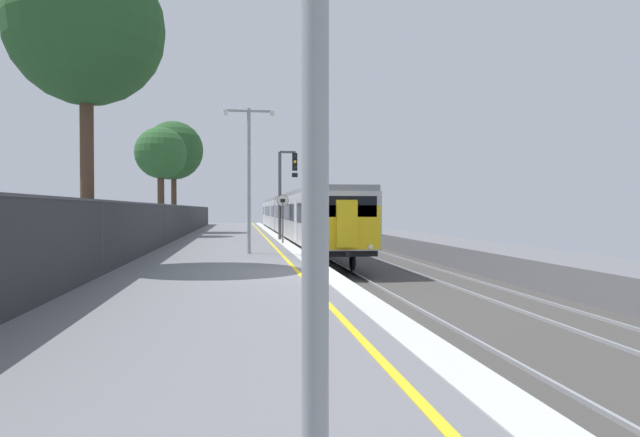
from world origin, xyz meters
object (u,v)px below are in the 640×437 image
background_tree_left (162,155)px  background_tree_right (172,153)px  commuter_train_at_platform (293,215)px  platform_lamp_mid (249,168)px  speed_limit_sign (283,212)px  background_tree_centre (89,32)px  signal_gantry (285,184)px

background_tree_left → background_tree_right: 5.81m
commuter_train_at_platform → platform_lamp_mid: size_ratio=7.48×
commuter_train_at_platform → background_tree_right: (-8.95, 0.99, 4.64)m
commuter_train_at_platform → background_tree_right: 10.13m
commuter_train_at_platform → speed_limit_sign: bearing=-97.8°
speed_limit_sign → background_tree_centre: (-6.59, -10.61, 5.43)m
platform_lamp_mid → background_tree_left: size_ratio=0.80×
speed_limit_sign → background_tree_left: (-7.04, 8.62, 3.62)m
background_tree_centre → background_tree_left: bearing=91.3°
signal_gantry → background_tree_right: background_tree_right is taller
speed_limit_sign → background_tree_left: background_tree_left is taller
signal_gantry → background_tree_right: (-7.48, 10.99, 2.77)m
commuter_train_at_platform → background_tree_centre: 26.08m
background_tree_centre → background_tree_right: size_ratio=1.14×
commuter_train_at_platform → platform_lamp_mid: (-3.65, -19.85, 2.04)m
commuter_train_at_platform → speed_limit_sign: commuter_train_at_platform is taller
commuter_train_at_platform → background_tree_right: background_tree_right is taller
speed_limit_sign → platform_lamp_mid: 6.92m
signal_gantry → speed_limit_sign: (-0.37, -3.39, -1.56)m
signal_gantry → background_tree_centre: bearing=-116.4°
speed_limit_sign → platform_lamp_mid: bearing=-105.6°
background_tree_centre → background_tree_right: 25.02m
signal_gantry → background_tree_left: background_tree_left is taller
platform_lamp_mid → background_tree_right: (-5.30, 20.83, 2.60)m
speed_limit_sign → background_tree_left: bearing=129.2°
commuter_train_at_platform → background_tree_centre: background_tree_centre is taller
signal_gantry → background_tree_left: size_ratio=0.72×
background_tree_left → background_tree_right: (-0.07, 5.77, 0.71)m
background_tree_left → speed_limit_sign: bearing=-50.8°
commuter_train_at_platform → background_tree_right: size_ratio=5.08×
signal_gantry → platform_lamp_mid: bearing=-102.5°
speed_limit_sign → platform_lamp_mid: size_ratio=0.44×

